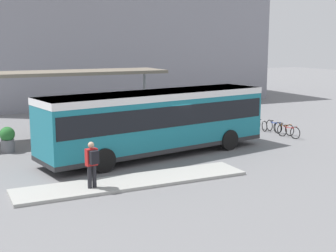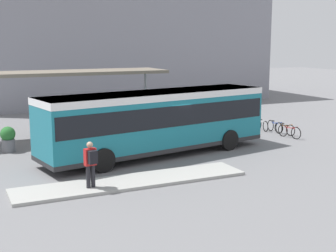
{
  "view_description": "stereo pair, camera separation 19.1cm",
  "coord_description": "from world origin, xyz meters",
  "px_view_note": "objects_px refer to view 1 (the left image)",
  "views": [
    {
      "loc": [
        -8.82,
        -19.6,
        5.24
      ],
      "look_at": [
        0.56,
        0.0,
        1.35
      ],
      "focal_mm": 50.0,
      "sensor_mm": 36.0,
      "label": 1
    },
    {
      "loc": [
        -8.65,
        -19.68,
        5.24
      ],
      "look_at": [
        0.56,
        0.0,
        1.35
      ],
      "focal_mm": 50.0,
      "sensor_mm": 36.0,
      "label": 2
    }
  ],
  "objects_px": {
    "city_bus": "(157,118)",
    "potted_planter_near_shelter": "(8,139)",
    "pedestrian_waiting": "(92,162)",
    "bicycle_red": "(288,131)",
    "bicycle_orange": "(284,129)",
    "bicycle_white": "(261,125)",
    "bicycle_blue": "(274,126)"
  },
  "relations": [
    {
      "from": "bicycle_white",
      "to": "bicycle_blue",
      "type": "bearing_deg",
      "value": 29.04
    },
    {
      "from": "city_bus",
      "to": "pedestrian_waiting",
      "type": "height_order",
      "value": "city_bus"
    },
    {
      "from": "bicycle_blue",
      "to": "bicycle_white",
      "type": "distance_m",
      "value": 0.88
    },
    {
      "from": "bicycle_orange",
      "to": "bicycle_white",
      "type": "distance_m",
      "value": 1.69
    },
    {
      "from": "bicycle_orange",
      "to": "bicycle_blue",
      "type": "bearing_deg",
      "value": 176.02
    },
    {
      "from": "city_bus",
      "to": "potted_planter_near_shelter",
      "type": "height_order",
      "value": "city_bus"
    },
    {
      "from": "bicycle_blue",
      "to": "potted_planter_near_shelter",
      "type": "bearing_deg",
      "value": -89.48
    },
    {
      "from": "bicycle_red",
      "to": "bicycle_white",
      "type": "xyz_separation_m",
      "value": [
        -0.03,
        2.48,
        -0.02
      ]
    },
    {
      "from": "pedestrian_waiting",
      "to": "potted_planter_near_shelter",
      "type": "distance_m",
      "value": 7.85
    },
    {
      "from": "bicycle_red",
      "to": "bicycle_blue",
      "type": "bearing_deg",
      "value": 160.89
    },
    {
      "from": "city_bus",
      "to": "bicycle_white",
      "type": "xyz_separation_m",
      "value": [
        8.27,
        3.07,
        -1.43
      ]
    },
    {
      "from": "city_bus",
      "to": "bicycle_red",
      "type": "xyz_separation_m",
      "value": [
        8.3,
        0.59,
        -1.41
      ]
    },
    {
      "from": "pedestrian_waiting",
      "to": "bicycle_red",
      "type": "relative_size",
      "value": 1.04
    },
    {
      "from": "bicycle_red",
      "to": "potted_planter_near_shelter",
      "type": "xyz_separation_m",
      "value": [
        -14.59,
        3.03,
        0.31
      ]
    },
    {
      "from": "city_bus",
      "to": "potted_planter_near_shelter",
      "type": "bearing_deg",
      "value": 139.82
    },
    {
      "from": "pedestrian_waiting",
      "to": "bicycle_white",
      "type": "bearing_deg",
      "value": -71.42
    },
    {
      "from": "city_bus",
      "to": "pedestrian_waiting",
      "type": "relative_size",
      "value": 6.86
    },
    {
      "from": "bicycle_red",
      "to": "potted_planter_near_shelter",
      "type": "height_order",
      "value": "potted_planter_near_shelter"
    },
    {
      "from": "city_bus",
      "to": "bicycle_orange",
      "type": "height_order",
      "value": "city_bus"
    },
    {
      "from": "pedestrian_waiting",
      "to": "potted_planter_near_shelter",
      "type": "bearing_deg",
      "value": 3.89
    },
    {
      "from": "pedestrian_waiting",
      "to": "bicycle_orange",
      "type": "xyz_separation_m",
      "value": [
        12.96,
        5.39,
        -0.74
      ]
    },
    {
      "from": "bicycle_white",
      "to": "city_bus",
      "type": "bearing_deg",
      "value": -60.23
    },
    {
      "from": "bicycle_red",
      "to": "potted_planter_near_shelter",
      "type": "distance_m",
      "value": 14.91
    },
    {
      "from": "bicycle_white",
      "to": "potted_planter_near_shelter",
      "type": "height_order",
      "value": "potted_planter_near_shelter"
    },
    {
      "from": "city_bus",
      "to": "bicycle_red",
      "type": "height_order",
      "value": "city_bus"
    },
    {
      "from": "bicycle_blue",
      "to": "city_bus",
      "type": "bearing_deg",
      "value": -69.51
    },
    {
      "from": "bicycle_blue",
      "to": "bicycle_white",
      "type": "xyz_separation_m",
      "value": [
        -0.29,
        0.83,
        -0.01
      ]
    },
    {
      "from": "city_bus",
      "to": "bicycle_white",
      "type": "bearing_deg",
      "value": 10.07
    },
    {
      "from": "city_bus",
      "to": "bicycle_blue",
      "type": "bearing_deg",
      "value": 4.39
    },
    {
      "from": "city_bus",
      "to": "bicycle_white",
      "type": "height_order",
      "value": "city_bus"
    },
    {
      "from": "pedestrian_waiting",
      "to": "city_bus",
      "type": "bearing_deg",
      "value": -58.07
    },
    {
      "from": "bicycle_red",
      "to": "bicycle_white",
      "type": "bearing_deg",
      "value": 170.73
    }
  ]
}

